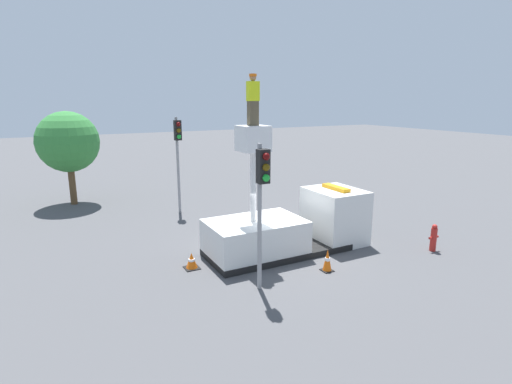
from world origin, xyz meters
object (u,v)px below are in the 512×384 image
fire_hydrant (434,238)px  tree_left_bg (68,142)px  worker (253,100)px  traffic_cone_rear (192,261)px  traffic_light_pole (262,189)px  traffic_light_across (178,146)px  traffic_cone_curbside (327,261)px  bucket_truck (291,227)px

fire_hydrant → tree_left_bg: bearing=129.6°
worker → fire_hydrant: worker is taller
worker → traffic_cone_rear: 6.03m
traffic_light_pole → tree_left_bg: tree_left_bg is taller
fire_hydrant → traffic_cone_rear: 9.39m
traffic_cone_rear → traffic_light_pole: bearing=-61.8°
traffic_light_across → fire_hydrant: size_ratio=4.57×
traffic_light_across → tree_left_bg: size_ratio=0.95×
fire_hydrant → traffic_cone_curbside: 4.88m
traffic_light_across → traffic_cone_rear: 8.00m
worker → traffic_light_across: bearing=94.5°
traffic_cone_curbside → traffic_cone_rear: bearing=149.6°
bucket_truck → tree_left_bg: (-7.05, 11.78, 2.58)m
traffic_light_pole → traffic_cone_curbside: (2.70, 0.19, -2.87)m
fire_hydrant → traffic_light_pole: bearing=178.3°
worker → tree_left_bg: 13.15m
bucket_truck → fire_hydrant: 5.62m
fire_hydrant → worker: bearing=157.6°
traffic_light_pole → fire_hydrant: traffic_light_pole is taller
fire_hydrant → traffic_cone_curbside: (-4.86, 0.42, -0.16)m
worker → fire_hydrant: (6.57, -2.70, -5.27)m
worker → traffic_cone_rear: worker is taller
worker → traffic_light_across: size_ratio=0.35×
bucket_truck → traffic_cone_curbside: size_ratio=8.27×
fire_hydrant → traffic_light_across: bearing=125.8°
worker → traffic_cone_curbside: 6.14m
traffic_light_across → fire_hydrant: bearing=-54.2°
worker → tree_left_bg: (-5.40, 11.78, -2.29)m
bucket_truck → traffic_cone_rear: bearing=178.3°
fire_hydrant → traffic_cone_curbside: fire_hydrant is taller
traffic_cone_rear → tree_left_bg: size_ratio=0.11×
bucket_truck → traffic_cone_curbside: (0.06, -2.28, -0.57)m
worker → fire_hydrant: bearing=-22.4°
bucket_truck → traffic_light_across: (-2.22, 7.19, 2.58)m
traffic_cone_rear → tree_left_bg: 12.47m
fire_hydrant → traffic_cone_rear: fire_hydrant is taller
fire_hydrant → tree_left_bg: 19.02m
traffic_light_pole → traffic_cone_curbside: traffic_light_pole is taller
bucket_truck → traffic_light_across: bearing=107.1°
traffic_light_across → traffic_light_pole: bearing=-92.5°
traffic_light_pole → traffic_cone_rear: 4.19m
traffic_light_pole → traffic_cone_rear: traffic_light_pole is taller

